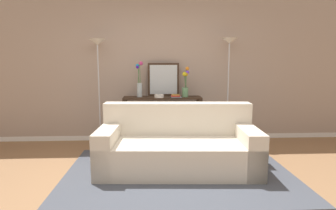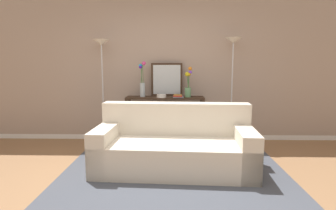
# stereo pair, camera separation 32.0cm
# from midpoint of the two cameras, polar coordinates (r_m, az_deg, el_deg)

# --- Properties ---
(ground_plane) EXTENTS (16.00, 16.00, 0.02)m
(ground_plane) POSITION_cam_midpoint_polar(r_m,az_deg,el_deg) (3.40, -4.11, -16.92)
(ground_plane) COLOR #936B47
(back_wall) EXTENTS (12.00, 0.15, 3.04)m
(back_wall) POSITION_cam_midpoint_polar(r_m,az_deg,el_deg) (5.34, -3.82, 9.16)
(back_wall) COLOR white
(back_wall) RESTS_ON ground
(area_rug) EXTENTS (2.97, 2.09, 0.01)m
(area_rug) POSITION_cam_midpoint_polar(r_m,az_deg,el_deg) (3.86, -0.31, -13.46)
(area_rug) COLOR #474C56
(area_rug) RESTS_ON ground
(couch) EXTENTS (2.16, 1.09, 0.88)m
(couch) POSITION_cam_midpoint_polar(r_m,az_deg,el_deg) (3.92, -0.38, -8.47)
(couch) COLOR beige
(couch) RESTS_ON ground
(console_table) EXTENTS (1.38, 0.37, 0.85)m
(console_table) POSITION_cam_midpoint_polar(r_m,az_deg,el_deg) (5.08, -2.95, -1.31)
(console_table) COLOR #382619
(console_table) RESTS_ON ground
(floor_lamp_left) EXTENTS (0.28, 0.28, 1.86)m
(floor_lamp_left) POSITION_cam_midpoint_polar(r_m,az_deg,el_deg) (5.13, -15.71, 8.28)
(floor_lamp_left) COLOR silver
(floor_lamp_left) RESTS_ON ground
(floor_lamp_right) EXTENTS (0.28, 0.28, 1.89)m
(floor_lamp_right) POSITION_cam_midpoint_polar(r_m,az_deg,el_deg) (5.15, 10.43, 8.69)
(floor_lamp_right) COLOR silver
(floor_lamp_right) RESTS_ON ground
(wall_mirror) EXTENTS (0.57, 0.02, 0.60)m
(wall_mirror) POSITION_cam_midpoint_polar(r_m,az_deg,el_deg) (5.17, -2.70, 5.14)
(wall_mirror) COLOR #382619
(wall_mirror) RESTS_ON console_table
(vase_tall_flowers) EXTENTS (0.13, 0.09, 0.63)m
(vase_tall_flowers) POSITION_cam_midpoint_polar(r_m,az_deg,el_deg) (5.05, -7.61, 4.37)
(vase_tall_flowers) COLOR silver
(vase_tall_flowers) RESTS_ON console_table
(vase_short_flowers) EXTENTS (0.12, 0.12, 0.53)m
(vase_short_flowers) POSITION_cam_midpoint_polar(r_m,az_deg,el_deg) (5.01, 1.72, 4.10)
(vase_short_flowers) COLOR #669E6B
(vase_short_flowers) RESTS_ON console_table
(fruit_bowl) EXTENTS (0.17, 0.17, 0.06)m
(fruit_bowl) POSITION_cam_midpoint_polar(r_m,az_deg,el_deg) (4.93, -3.67, 1.81)
(fruit_bowl) COLOR silver
(fruit_bowl) RESTS_ON console_table
(book_stack) EXTENTS (0.18, 0.17, 0.06)m
(book_stack) POSITION_cam_midpoint_polar(r_m,az_deg,el_deg) (4.92, -0.30, 1.79)
(book_stack) COLOR slate
(book_stack) RESTS_ON console_table
(book_row_under_console) EXTENTS (0.34, 0.17, 0.13)m
(book_row_under_console) POSITION_cam_midpoint_polar(r_m,az_deg,el_deg) (5.21, -7.25, -7.12)
(book_row_under_console) COLOR #1E7075
(book_row_under_console) RESTS_ON ground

